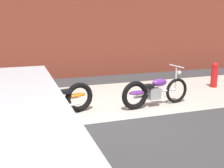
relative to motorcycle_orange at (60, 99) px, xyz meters
The scene contains 6 objects.
ground_plane 1.36m from the motorcycle_orange, 36.62° to the right, with size 80.00×80.00×0.00m, color #38383A.
sidewalk_slab 1.48m from the motorcycle_orange, 43.04° to the left, with size 36.00×3.50×0.01m, color #B2ADA3.
brick_building_wall 5.21m from the motorcycle_orange, 76.73° to the left, with size 36.00×0.50×5.88m, color brown.
motorcycle_orange is the anchor object (origin of this frame).
motorcycle_purple 2.33m from the motorcycle_orange, ahead, with size 2.00×0.58×1.03m.
fire_hydrant 5.41m from the motorcycle_orange, 12.26° to the left, with size 0.22×0.22×0.84m.
Camera 1 is at (-1.87, -5.41, 2.20)m, focal length 43.74 mm.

